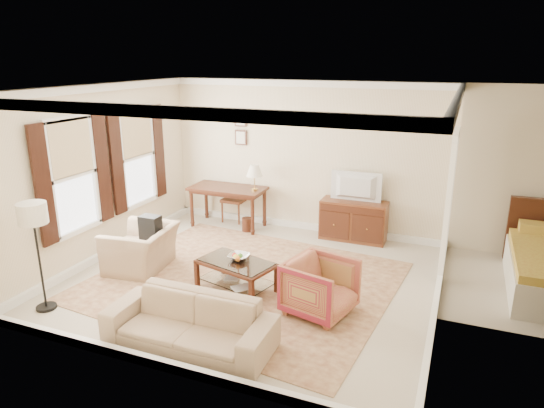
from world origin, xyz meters
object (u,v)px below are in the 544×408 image
Objects in this scene: writing_desk at (228,192)px; striped_armchair at (320,285)px; sideboard at (353,220)px; sofa at (189,315)px; coffee_table at (236,268)px; tv at (355,178)px; club_armchair at (141,241)px.

striped_armchair reaches higher than writing_desk.
sideboard is 4.29m from sofa.
sideboard is 0.99× the size of coffee_table.
striped_armchair is (2.71, -2.66, -0.29)m from writing_desk.
club_armchair is (-2.89, -2.54, -0.73)m from tv.
striped_armchair is 1.79m from sofa.
coffee_table is 1.15× the size of club_armchair.
tv is (2.51, 0.19, 0.49)m from writing_desk.
tv is at bearing 124.40° from club_armchair.
tv is 2.96m from striped_armchair.
striped_armchair reaches higher than sofa.
writing_desk is 1.79× the size of striped_armchair.
tv is at bearing 4.33° from writing_desk.
coffee_table is 1.77m from club_armchair.
striped_armchair is at bearing 46.31° from sofa.
club_armchair is (-3.09, 0.31, 0.05)m from striped_armchair.
club_armchair is at bearing 175.89° from coffee_table.
club_armchair is (-2.89, -2.56, 0.09)m from sideboard.
sideboard is at bearing 124.63° from club_armchair.
club_armchair is at bearing -138.41° from sideboard.
sideboard is 1.14× the size of club_armchair.
tv reaches higher than sofa.
writing_desk is 4.24m from sofa.
sideboard is 2.88m from striped_armchair.
sofa is at bearing -86.10° from coffee_table.
coffee_table is 1.34m from striped_armchair.
coffee_table is at bearing 93.63° from sofa.
writing_desk is 1.40× the size of club_armchair.
writing_desk is 3.81m from striped_armchair.
club_armchair reaches higher than striped_armchair.
sofa reaches higher than coffee_table.
writing_desk reaches higher than sideboard.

